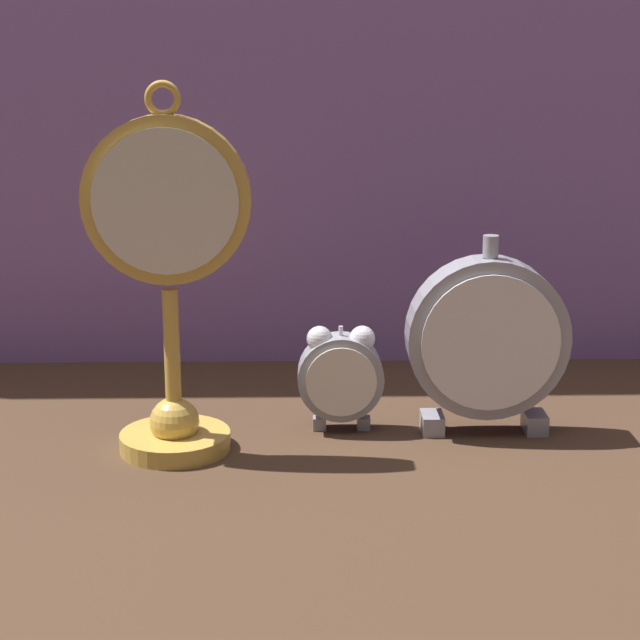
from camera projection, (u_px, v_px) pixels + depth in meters
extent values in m
plane|color=#422D1E|center=(322.00, 472.00, 0.90)|extent=(4.00, 4.00, 0.00)
cube|color=#8460A8|center=(315.00, 1.00, 1.11)|extent=(1.51, 0.01, 0.78)
cylinder|color=gold|center=(175.00, 441.00, 0.94)|extent=(0.10, 0.10, 0.02)
sphere|color=gold|center=(175.00, 422.00, 0.94)|extent=(0.04, 0.04, 0.04)
cylinder|color=gold|center=(172.00, 362.00, 0.93)|extent=(0.01, 0.01, 0.13)
cylinder|color=gold|center=(166.00, 200.00, 0.89)|extent=(0.14, 0.02, 0.14)
cylinder|color=beige|center=(165.00, 202.00, 0.88)|extent=(0.12, 0.00, 0.12)
torus|color=gold|center=(163.00, 99.00, 0.87)|extent=(0.03, 0.01, 0.03)
cube|color=gray|center=(317.00, 423.00, 0.99)|extent=(0.01, 0.01, 0.01)
cube|color=gray|center=(364.00, 423.00, 0.99)|extent=(0.01, 0.01, 0.01)
cylinder|color=gray|center=(341.00, 377.00, 0.98)|extent=(0.08, 0.03, 0.08)
cylinder|color=silver|center=(341.00, 382.00, 0.97)|extent=(0.06, 0.00, 0.06)
sphere|color=silver|center=(319.00, 339.00, 0.97)|extent=(0.02, 0.02, 0.02)
sphere|color=silver|center=(362.00, 339.00, 0.97)|extent=(0.02, 0.02, 0.02)
cylinder|color=silver|center=(341.00, 334.00, 0.97)|extent=(0.00, 0.00, 0.01)
cube|color=gray|center=(432.00, 423.00, 0.99)|extent=(0.02, 0.03, 0.02)
cube|color=gray|center=(535.00, 422.00, 0.99)|extent=(0.02, 0.03, 0.02)
cylinder|color=gray|center=(487.00, 337.00, 0.97)|extent=(0.15, 0.04, 0.15)
cylinder|color=silver|center=(491.00, 343.00, 0.95)|extent=(0.12, 0.00, 0.12)
cylinder|color=gray|center=(491.00, 247.00, 0.94)|extent=(0.01, 0.01, 0.02)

